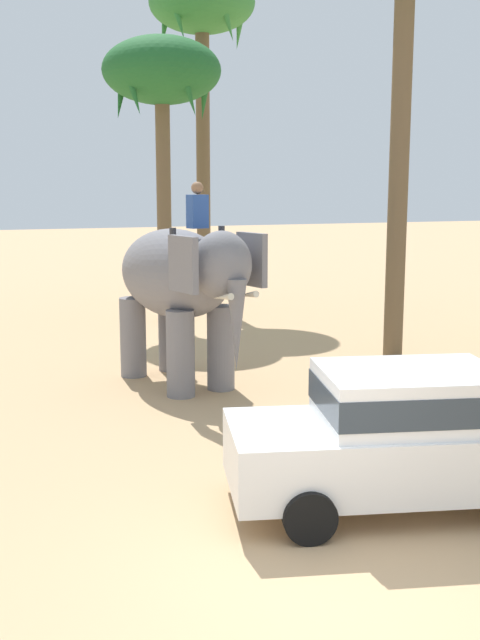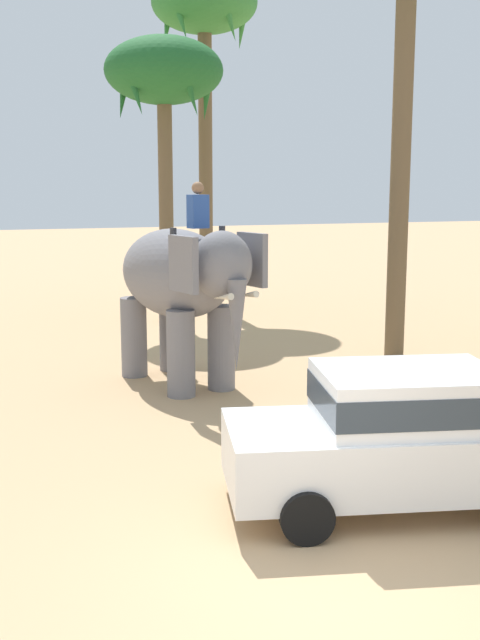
% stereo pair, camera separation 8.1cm
% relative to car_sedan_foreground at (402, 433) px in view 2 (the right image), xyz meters
% --- Properties ---
extents(ground_plane, '(120.00, 120.00, 0.00)m').
position_rel_car_sedan_foreground_xyz_m(ground_plane, '(-1.67, -1.59, -0.93)').
color(ground_plane, tan).
extents(car_sedan_foreground, '(4.37, 2.54, 1.70)m').
position_rel_car_sedan_foreground_xyz_m(car_sedan_foreground, '(0.00, 0.00, 0.00)').
color(car_sedan_foreground, white).
rests_on(car_sedan_foreground, ground).
extents(elephant_with_mahout, '(2.47, 4.02, 3.88)m').
position_rel_car_sedan_foreground_xyz_m(elephant_with_mahout, '(-1.01, 6.41, 1.06)').
color(elephant_with_mahout, slate).
rests_on(elephant_with_mahout, ground).
extents(palm_tree_far_back, '(3.20, 3.20, 10.08)m').
position_rel_car_sedan_foreground_xyz_m(palm_tree_far_back, '(2.26, 15.86, 7.86)').
color(palm_tree_far_back, brown).
rests_on(palm_tree_far_back, ground).
extents(palm_tree_leaning_seaward, '(3.20, 3.20, 7.72)m').
position_rel_car_sedan_foreground_xyz_m(palm_tree_leaning_seaward, '(0.39, 13.43, 5.69)').
color(palm_tree_leaning_seaward, brown).
rests_on(palm_tree_leaning_seaward, ground).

